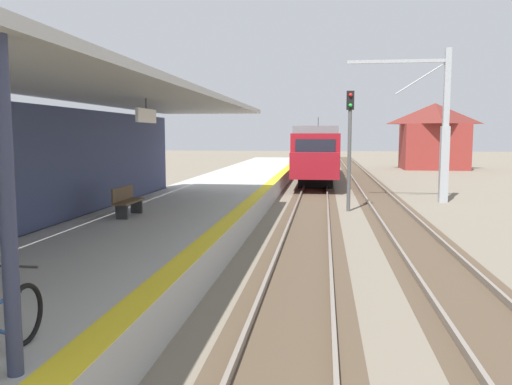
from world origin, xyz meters
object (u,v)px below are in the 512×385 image
object	(u,v)px
platform_bench	(127,200)
rail_signal_post	(350,138)
distant_trackside_house	(434,135)
catenary_pylon_far_side	(439,129)
approaching_train	(317,151)

from	to	relation	value
platform_bench	rail_signal_post	bearing A→B (deg)	49.66
rail_signal_post	platform_bench	size ratio (longest dim) A/B	3.25
rail_signal_post	platform_bench	distance (m)	10.85
rail_signal_post	platform_bench	xyz separation A→B (m)	(-6.92, -8.15, -1.82)
rail_signal_post	distant_trackside_house	distance (m)	31.58
distant_trackside_house	catenary_pylon_far_side	bearing A→B (deg)	-100.81
platform_bench	distant_trackside_house	xyz separation A→B (m)	(16.45, 38.26, 1.96)
platform_bench	distant_trackside_house	size ratio (longest dim) A/B	0.24
catenary_pylon_far_side	platform_bench	size ratio (longest dim) A/B	4.69
catenary_pylon_far_side	distant_trackside_house	xyz separation A→B (m)	(5.04, 26.41, -0.27)
catenary_pylon_far_side	platform_bench	distance (m)	16.60
approaching_train	platform_bench	distance (m)	24.97
platform_bench	approaching_train	bearing A→B (deg)	77.68
approaching_train	rail_signal_post	size ratio (longest dim) A/B	3.77
catenary_pylon_far_side	approaching_train	bearing A→B (deg)	115.89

